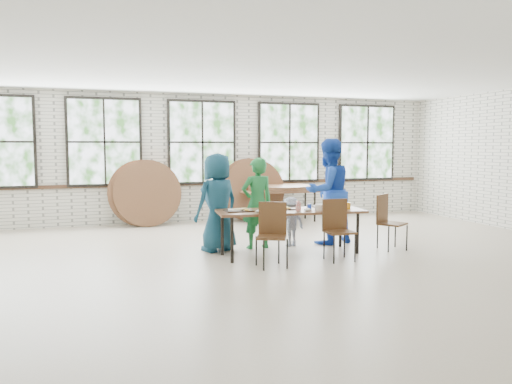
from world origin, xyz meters
TOP-DOWN VIEW (x-y plane):
  - room at (0.00, 4.44)m, footprint 12.00×12.00m
  - dining_table at (0.59, 0.39)m, footprint 2.47×1.04m
  - chair_near_left at (0.03, -0.26)m, footprint 0.55×0.54m
  - chair_near_right at (1.15, -0.18)m, footprint 0.44×0.42m
  - chair_spare at (2.35, 0.26)m, footprint 0.57×0.57m
  - adult_teal at (-0.48, 1.04)m, footprint 0.95×0.80m
  - adult_green at (0.23, 1.04)m, footprint 0.61×0.43m
  - toddler at (0.86, 1.04)m, footprint 0.63×0.45m
  - adult_blue at (1.60, 1.04)m, footprint 1.08×0.93m
  - storage_table at (1.72, 3.80)m, footprint 1.84×0.85m
  - tabletop_clutter at (0.66, 0.36)m, footprint 2.07×0.57m
  - round_tops_stacked at (1.72, 3.80)m, footprint 1.50×1.50m
  - round_tops_leaning at (-0.12, 4.14)m, footprint 4.12×0.42m

SIDE VIEW (x-z plane):
  - toddler at x=0.86m, z-range 0.00..0.88m
  - chair_near_left at x=0.03m, z-range 0.08..1.03m
  - chair_near_right at x=1.15m, z-range 0.08..1.03m
  - chair_spare at x=2.35m, z-range 0.08..1.03m
  - storage_table at x=1.72m, z-range 0.32..1.06m
  - dining_table at x=0.59m, z-range 0.32..1.06m
  - round_tops_leaning at x=-0.12m, z-range -0.01..1.48m
  - tabletop_clutter at x=0.66m, z-range 0.71..0.82m
  - adult_green at x=0.23m, z-range 0.00..1.59m
  - round_tops_stacked at x=1.72m, z-range 0.74..0.87m
  - adult_teal at x=-0.48m, z-range 0.00..1.66m
  - adult_blue at x=1.60m, z-range 0.00..1.92m
  - room at x=0.00m, z-range -4.17..7.83m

